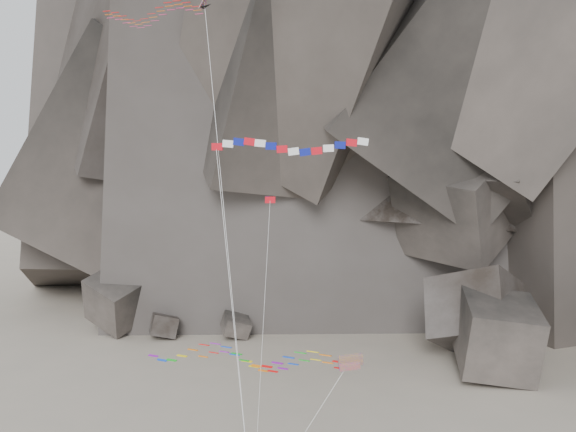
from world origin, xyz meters
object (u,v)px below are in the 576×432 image
(banner_kite, at_px, (288,148))
(pennant_kite, at_px, (267,246))
(delta_kite, at_px, (148,14))
(parafoil_kite, at_px, (238,355))

(banner_kite, bearing_deg, pennant_kite, 165.18)
(delta_kite, xyz_separation_m, pennant_kite, (9.24, -2.15, -14.77))
(banner_kite, distance_m, pennant_kite, 6.13)
(delta_kite, distance_m, banner_kite, 13.93)
(delta_kite, bearing_deg, parafoil_kite, -28.15)
(banner_kite, xyz_separation_m, parafoil_kite, (-3.21, -0.48, -12.97))
(parafoil_kite, bearing_deg, delta_kite, 137.12)
(banner_kite, height_order, parafoil_kite, banner_kite)
(delta_kite, height_order, parafoil_kite, delta_kite)
(banner_kite, distance_m, parafoil_kite, 13.37)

